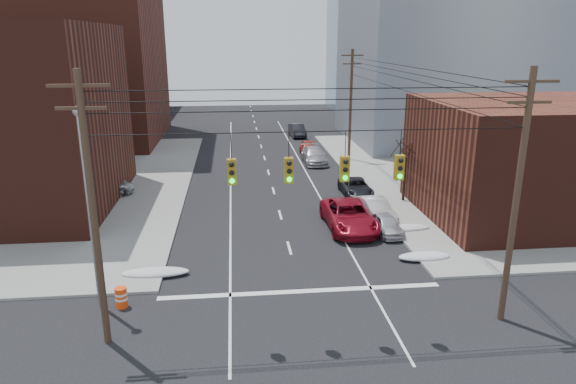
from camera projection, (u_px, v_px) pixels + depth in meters
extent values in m
plane|color=black|center=(324.00, 373.00, 19.15)|extent=(160.00, 160.00, 0.00)
cube|color=gray|center=(561.00, 172.00, 47.57)|extent=(40.00, 40.00, 0.15)
cube|color=maroon|center=(45.00, 10.00, 58.10)|extent=(24.00, 20.00, 30.00)
cube|color=#4A1E16|center=(94.00, 75.00, 85.25)|extent=(22.00, 18.00, 12.00)
cube|color=gray|center=(447.00, 33.00, 59.66)|extent=(22.00, 20.00, 25.00)
cube|color=gray|center=(395.00, 44.00, 85.05)|extent=(20.00, 18.00, 22.00)
cube|color=#4A1E16|center=(544.00, 160.00, 35.05)|extent=(16.00, 12.00, 8.00)
cylinder|color=#473323|center=(94.00, 216.00, 19.56)|extent=(0.28, 0.28, 11.00)
cube|color=#473323|center=(79.00, 86.00, 18.15)|extent=(2.20, 0.12, 0.12)
cube|color=#473323|center=(81.00, 108.00, 18.38)|extent=(1.80, 0.12, 0.12)
cylinder|color=#473323|center=(516.00, 202.00, 21.28)|extent=(0.28, 0.28, 11.00)
cube|color=#473323|center=(532.00, 81.00, 19.87)|extent=(2.20, 0.12, 0.12)
cube|color=#473323|center=(530.00, 102.00, 20.10)|extent=(1.80, 0.12, 0.12)
cylinder|color=#473323|center=(351.00, 106.00, 50.80)|extent=(0.28, 0.28, 11.00)
cube|color=#473323|center=(352.00, 55.00, 49.38)|extent=(2.20, 0.12, 0.12)
cube|color=#473323|center=(352.00, 64.00, 49.61)|extent=(1.80, 0.12, 0.12)
cylinder|color=black|center=(315.00, 131.00, 19.53)|extent=(17.00, 0.04, 0.04)
cylinder|color=black|center=(231.00, 146.00, 19.35)|extent=(0.03, 0.03, 1.00)
cube|color=olive|center=(232.00, 172.00, 19.64)|extent=(0.35, 0.30, 1.00)
sphere|color=black|center=(232.00, 165.00, 19.38)|extent=(0.20, 0.20, 0.20)
sphere|color=black|center=(232.00, 173.00, 19.47)|extent=(0.20, 0.20, 0.20)
sphere|color=#0CE526|center=(232.00, 181.00, 19.57)|extent=(0.20, 0.20, 0.20)
cylinder|color=black|center=(289.00, 145.00, 19.57)|extent=(0.03, 0.03, 1.00)
cube|color=olive|center=(289.00, 170.00, 19.86)|extent=(0.35, 0.30, 1.00)
sphere|color=black|center=(289.00, 163.00, 19.61)|extent=(0.20, 0.20, 0.20)
sphere|color=black|center=(289.00, 171.00, 19.70)|extent=(0.20, 0.20, 0.20)
sphere|color=#0CE526|center=(289.00, 179.00, 19.79)|extent=(0.20, 0.20, 0.20)
cylinder|color=black|center=(345.00, 144.00, 19.79)|extent=(0.03, 0.03, 1.00)
cube|color=olive|center=(345.00, 169.00, 20.08)|extent=(0.35, 0.30, 1.00)
sphere|color=black|center=(346.00, 162.00, 19.83)|extent=(0.20, 0.20, 0.20)
sphere|color=black|center=(346.00, 170.00, 19.92)|extent=(0.20, 0.20, 0.20)
sphere|color=#0CE526|center=(345.00, 178.00, 20.01)|extent=(0.20, 0.20, 0.20)
cylinder|color=black|center=(401.00, 143.00, 20.02)|extent=(0.03, 0.03, 1.00)
cube|color=olive|center=(399.00, 167.00, 20.30)|extent=(0.35, 0.30, 1.00)
sphere|color=black|center=(401.00, 160.00, 20.05)|extent=(0.20, 0.20, 0.20)
sphere|color=black|center=(401.00, 168.00, 20.14)|extent=(0.20, 0.20, 0.20)
sphere|color=#0CE526|center=(400.00, 176.00, 20.23)|extent=(0.20, 0.20, 0.20)
cylinder|color=gray|center=(90.00, 216.00, 22.61)|extent=(0.18, 0.18, 9.00)
sphere|color=gray|center=(78.00, 111.00, 21.28)|extent=(0.44, 0.44, 0.44)
cylinder|color=black|center=(404.00, 180.00, 38.66)|extent=(0.20, 0.20, 3.50)
cylinder|color=black|center=(411.00, 149.00, 38.14)|extent=(0.27, 0.82, 1.19)
cylinder|color=black|center=(407.00, 147.00, 38.53)|extent=(1.17, 0.54, 1.38)
cylinder|color=black|center=(398.00, 146.00, 38.62)|extent=(1.44, 1.00, 1.48)
cylinder|color=black|center=(401.00, 150.00, 38.01)|extent=(0.17, 0.84, 1.19)
cylinder|color=black|center=(402.00, 150.00, 37.52)|extent=(0.82, 0.99, 1.40)
cylinder|color=black|center=(411.00, 150.00, 37.15)|extent=(1.74, 0.21, 1.43)
cylinder|color=black|center=(412.00, 150.00, 37.81)|extent=(0.48, 0.73, 1.20)
ellipsoid|color=silver|center=(156.00, 272.00, 26.91)|extent=(3.50, 1.08, 0.42)
ellipsoid|color=silver|center=(424.00, 256.00, 28.89)|extent=(3.00, 1.08, 0.42)
ellipsoid|color=silver|center=(400.00, 228.00, 33.17)|extent=(4.00, 1.08, 0.42)
imported|color=maroon|center=(349.00, 216.00, 33.48)|extent=(3.06, 6.37, 1.75)
imported|color=silver|center=(386.00, 224.00, 32.70)|extent=(1.81, 3.79, 1.25)
imported|color=silver|center=(375.00, 210.00, 35.09)|extent=(2.17, 4.71, 1.49)
imported|color=black|center=(356.00, 187.00, 40.68)|extent=(2.19, 4.70, 1.30)
imported|color=#A4A4A9|center=(314.00, 155.00, 51.09)|extent=(2.23, 5.38, 1.55)
imported|color=#9A140E|center=(309.00, 148.00, 54.49)|extent=(2.01, 4.59, 1.54)
imported|color=black|center=(297.00, 130.00, 64.86)|extent=(1.92, 4.86, 1.57)
imported|color=silver|center=(69.00, 199.00, 37.12)|extent=(4.39, 2.05, 1.39)
imported|color=#B5B5BA|center=(102.00, 187.00, 40.13)|extent=(5.25, 3.35, 1.35)
imported|color=black|center=(32.00, 184.00, 40.92)|extent=(4.90, 2.30, 1.38)
imported|color=#AEADB2|center=(57.00, 181.00, 41.30)|extent=(4.85, 3.19, 1.53)
cylinder|color=#FF430D|center=(121.00, 298.00, 23.73)|extent=(0.64, 0.64, 0.98)
cylinder|color=white|center=(121.00, 294.00, 23.68)|extent=(0.65, 0.65, 0.12)
cylinder|color=white|center=(121.00, 298.00, 23.75)|extent=(0.65, 0.65, 0.12)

